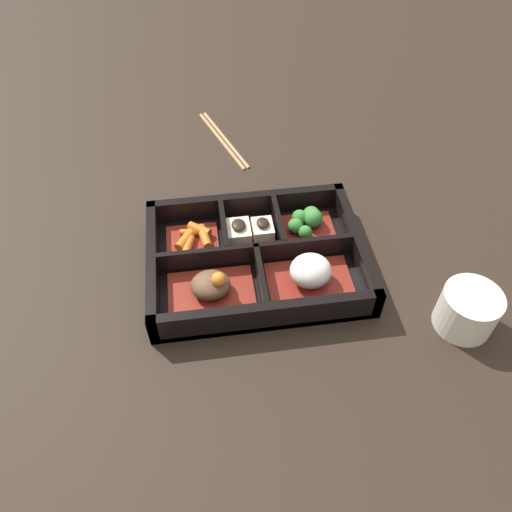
% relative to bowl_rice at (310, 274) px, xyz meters
% --- Properties ---
extents(ground_plane, '(3.00, 3.00, 0.00)m').
position_rel_bowl_rice_xyz_m(ground_plane, '(0.07, -0.05, -0.03)').
color(ground_plane, black).
extents(bento_base, '(0.32, 0.23, 0.01)m').
position_rel_bowl_rice_xyz_m(bento_base, '(0.07, -0.05, -0.03)').
color(bento_base, black).
rests_on(bento_base, ground_plane).
extents(bento_rim, '(0.32, 0.23, 0.05)m').
position_rel_bowl_rice_xyz_m(bento_rim, '(0.07, -0.05, -0.01)').
color(bento_rim, black).
rests_on(bento_rim, ground_plane).
extents(bowl_rice, '(0.12, 0.08, 0.05)m').
position_rel_bowl_rice_xyz_m(bowl_rice, '(0.00, 0.00, 0.00)').
color(bowl_rice, maroon).
rests_on(bowl_rice, bento_base).
extents(bowl_stew, '(0.12, 0.08, 0.05)m').
position_rel_bowl_rice_xyz_m(bowl_stew, '(0.14, 0.00, -0.01)').
color(bowl_stew, maroon).
rests_on(bowl_stew, bento_base).
extents(bowl_greens, '(0.08, 0.08, 0.04)m').
position_rel_bowl_rice_xyz_m(bowl_greens, '(-0.02, -0.11, -0.01)').
color(bowl_greens, maroon).
rests_on(bowl_greens, bento_base).
extents(bowl_tofu, '(0.07, 0.08, 0.04)m').
position_rel_bowl_rice_xyz_m(bowl_tofu, '(0.07, -0.10, -0.01)').
color(bowl_tofu, maroon).
rests_on(bowl_tofu, bento_base).
extents(bowl_carrots, '(0.08, 0.08, 0.02)m').
position_rel_bowl_rice_xyz_m(bowl_carrots, '(0.16, -0.10, -0.01)').
color(bowl_carrots, maroon).
rests_on(bowl_carrots, bento_base).
extents(tea_cup, '(0.08, 0.08, 0.06)m').
position_rel_bowl_rice_xyz_m(tea_cup, '(-0.20, 0.09, 0.00)').
color(tea_cup, beige).
rests_on(tea_cup, ground_plane).
extents(chopsticks, '(0.08, 0.20, 0.01)m').
position_rel_bowl_rice_xyz_m(chopsticks, '(0.09, -0.38, -0.03)').
color(chopsticks, '#A87F51').
rests_on(chopsticks, ground_plane).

